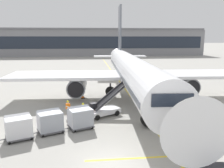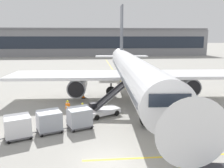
% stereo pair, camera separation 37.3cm
% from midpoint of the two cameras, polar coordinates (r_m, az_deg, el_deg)
% --- Properties ---
extents(ground_plane, '(600.00, 600.00, 0.00)m').
position_cam_midpoint_polar(ground_plane, '(15.71, -0.63, -18.67)').
color(ground_plane, '#9E9B93').
extents(parked_airplane, '(31.55, 41.01, 13.80)m').
position_cam_midpoint_polar(parked_airplane, '(30.25, 5.38, 3.14)').
color(parked_airplane, white).
rests_on(parked_airplane, ground).
extents(belt_loader, '(5.03, 3.58, 3.50)m').
position_cam_midpoint_polar(belt_loader, '(23.77, -1.37, -5.56)').
color(belt_loader, silver).
rests_on(belt_loader, ground).
extents(baggage_cart_lead, '(2.81, 2.24, 1.91)m').
position_cam_midpoint_polar(baggage_cart_lead, '(20.75, -7.51, -8.04)').
color(baggage_cart_lead, '#515156').
rests_on(baggage_cart_lead, ground).
extents(baggage_cart_second, '(2.81, 2.24, 1.91)m').
position_cam_midpoint_polar(baggage_cart_second, '(20.36, -14.66, -8.70)').
color(baggage_cart_second, '#515156').
rests_on(baggage_cart_second, ground).
extents(baggage_cart_third, '(2.81, 2.24, 1.91)m').
position_cam_midpoint_polar(baggage_cart_third, '(19.93, -21.64, -9.61)').
color(baggage_cart_third, '#515156').
rests_on(baggage_cart_third, ground).
extents(ground_crew_by_loader, '(0.49, 0.41, 1.74)m').
position_cam_midpoint_polar(ground_crew_by_loader, '(23.62, -10.35, -5.70)').
color(ground_crew_by_loader, black).
rests_on(ground_crew_by_loader, ground).
extents(ground_crew_by_carts, '(0.33, 0.56, 1.74)m').
position_cam_midpoint_polar(ground_crew_by_carts, '(22.57, -6.73, -6.40)').
color(ground_crew_by_carts, '#514C42').
rests_on(ground_crew_by_carts, ground).
extents(ground_crew_marshaller, '(0.44, 0.44, 1.74)m').
position_cam_midpoint_polar(ground_crew_marshaller, '(20.88, -4.89, -7.86)').
color(ground_crew_marshaller, '#333847').
rests_on(ground_crew_marshaller, ground).
extents(safety_cone_engine_keepout, '(0.53, 0.53, 0.60)m').
position_cam_midpoint_polar(safety_cone_engine_keepout, '(30.76, -6.68, -2.93)').
color(safety_cone_engine_keepout, black).
rests_on(safety_cone_engine_keepout, ground).
extents(apron_guidance_line_lead_in, '(0.20, 110.00, 0.01)m').
position_cam_midpoint_polar(apron_guidance_line_lead_in, '(30.26, 5.54, -3.71)').
color(apron_guidance_line_lead_in, yellow).
rests_on(apron_guidance_line_lead_in, ground).
extents(apron_guidance_line_stop_bar, '(12.00, 0.20, 0.01)m').
position_cam_midpoint_polar(apron_guidance_line_stop_bar, '(16.88, 15.12, -16.80)').
color(apron_guidance_line_stop_bar, yellow).
rests_on(apron_guidance_line_stop_bar, ground).
extents(terminal_building, '(113.50, 14.58, 11.57)m').
position_cam_midpoint_polar(terminal_building, '(104.29, -8.92, 10.11)').
color(terminal_building, gray).
rests_on(terminal_building, ground).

